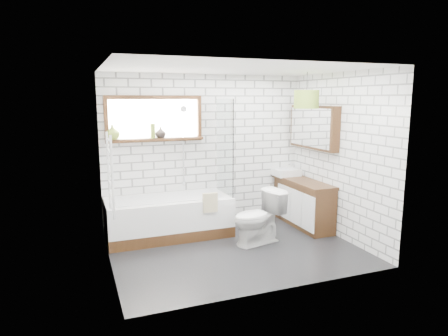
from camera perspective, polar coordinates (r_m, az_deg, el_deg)
name	(u,v)px	position (r m, az deg, el deg)	size (l,w,h in m)	color
floor	(235,250)	(5.79, 1.62, -11.58)	(3.40, 2.60, 0.01)	black
ceiling	(236,68)	(5.40, 1.75, 14.06)	(3.40, 2.60, 0.01)	white
wall_back	(206,151)	(6.66, -2.61, 2.46)	(3.40, 0.01, 2.50)	white
wall_front	(282,181)	(4.29, 8.36, -1.82)	(3.40, 0.01, 2.50)	white
wall_left	(106,170)	(5.06, -16.46, -0.34)	(0.01, 2.60, 2.50)	white
wall_right	(340,156)	(6.30, 16.18, 1.63)	(0.01, 2.60, 2.50)	white
window	(155,119)	(6.36, -9.88, 6.94)	(1.52, 0.16, 0.68)	black
towel_radiator	(110,174)	(5.07, -15.93, -0.87)	(0.06, 0.52, 1.00)	white
mirror_cabinet	(314,127)	(6.69, 12.67, 5.70)	(0.16, 1.20, 0.70)	black
shower_riser	(183,146)	(6.49, -5.85, 3.11)	(0.02, 0.02, 1.30)	silver
bathtub	(169,217)	(6.27, -7.88, -6.96)	(1.89, 0.83, 0.61)	white
shower_screen	(225,147)	(6.31, 0.09, 3.06)	(0.02, 0.72, 1.50)	white
towel_green	(210,202)	(5.95, -1.94, -4.95)	(0.20, 0.05, 0.27)	olive
towel_beige	(210,203)	(5.94, -2.00, -4.95)	(0.22, 0.06, 0.29)	tan
vanity	(303,203)	(6.84, 11.22, -4.92)	(0.43, 1.34, 0.77)	black
basin	(286,172)	(7.12, 8.87, -0.60)	(0.42, 0.37, 0.12)	white
tap	(294,168)	(7.19, 9.99, -0.03)	(0.03, 0.03, 0.15)	silver
toilet	(258,218)	(5.91, 4.88, -7.06)	(0.77, 0.44, 0.79)	white
vase_olive	(112,134)	(6.25, -15.64, 4.75)	(0.21, 0.21, 0.22)	olive
vase_dark	(161,134)	(6.36, -9.04, 4.86)	(0.17, 0.17, 0.18)	black
bottle	(153,132)	(6.33, -10.12, 5.04)	(0.07, 0.07, 0.22)	olive
pendant	(306,99)	(6.19, 11.69, 9.58)	(0.37, 0.37, 0.27)	olive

